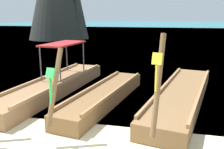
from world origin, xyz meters
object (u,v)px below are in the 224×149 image
longtail_boat_green_ribbon (104,96)px  mooring_buoy_near (63,46)px  longtail_boat_yellow_ribbon (182,96)px  longtail_boat_red_ribbon (54,85)px

longtail_boat_green_ribbon → mooring_buoy_near: longtail_boat_green_ribbon is taller
longtail_boat_yellow_ribbon → longtail_boat_green_ribbon: bearing=-166.4°
longtail_boat_green_ribbon → longtail_boat_yellow_ribbon: (2.64, 0.64, -0.00)m
longtail_boat_green_ribbon → longtail_boat_yellow_ribbon: bearing=13.6°
longtail_boat_yellow_ribbon → mooring_buoy_near: size_ratio=15.49×
mooring_buoy_near → longtail_boat_green_ribbon: bearing=-61.3°
longtail_boat_yellow_ribbon → longtail_boat_red_ribbon: bearing=180.0°
longtail_boat_green_ribbon → longtail_boat_yellow_ribbon: 2.71m
longtail_boat_red_ribbon → mooring_buoy_near: 13.91m
longtail_boat_green_ribbon → mooring_buoy_near: size_ratio=12.66×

